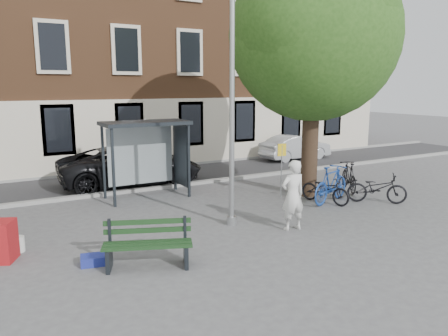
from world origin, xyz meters
TOP-DOWN VIEW (x-y plane):
  - ground at (0.00, 0.00)m, footprint 90.00×90.00m
  - road at (0.00, 7.00)m, footprint 40.00×4.00m
  - curb_near at (0.00, 5.00)m, footprint 40.00×0.25m
  - curb_far at (0.00, 9.00)m, footprint 40.00×0.25m
  - building_row at (0.00, 13.00)m, footprint 30.00×8.00m
  - lamppost at (0.00, 0.00)m, footprint 0.28×0.35m
  - tree_right at (4.01, 1.38)m, footprint 5.76×5.60m
  - bus_shelter at (-0.61, 4.11)m, footprint 2.85×1.45m
  - painter at (1.20, -1.14)m, footprint 0.72×0.51m
  - bench at (-2.98, -1.55)m, footprint 1.95×1.23m
  - bike_a at (5.31, -0.36)m, footprint 1.82×1.75m
  - bike_b at (4.03, 0.42)m, footprint 2.14×1.21m
  - bike_c at (3.82, 0.46)m, footprint 1.09×1.85m
  - bike_d at (5.71, 1.28)m, footprint 1.35×1.81m
  - car_dark at (-0.84, 6.22)m, footprint 5.56×2.77m
  - car_silver at (8.43, 7.75)m, footprint 3.91×1.49m
  - blue_crate at (-3.97, -0.89)m, footprint 0.62×0.50m
  - bucket_c at (-5.31, 0.71)m, footprint 0.28×0.28m
  - notice_sign at (3.00, 1.75)m, footprint 0.32×0.06m

SIDE VIEW (x-z plane):
  - ground at x=0.00m, z-range 0.00..0.00m
  - road at x=0.00m, z-range 0.00..0.01m
  - curb_near at x=0.00m, z-range 0.00..0.12m
  - curb_far at x=0.00m, z-range 0.00..0.12m
  - blue_crate at x=-3.97m, z-range 0.00..0.20m
  - bucket_c at x=-5.31m, z-range 0.00..0.36m
  - bench at x=-2.98m, z-range -0.04..0.92m
  - bike_c at x=3.82m, z-range 0.00..0.92m
  - bike_a at x=5.31m, z-range 0.00..0.98m
  - bike_d at x=5.71m, z-range 0.00..1.08m
  - bike_b at x=4.03m, z-range 0.00..1.24m
  - car_silver at x=8.43m, z-range 0.00..1.27m
  - car_dark at x=-0.84m, z-range 0.00..1.51m
  - painter at x=1.20m, z-range 0.00..1.88m
  - notice_sign at x=3.00m, z-range 0.41..2.28m
  - bus_shelter at x=-0.61m, z-range 0.61..3.23m
  - lamppost at x=0.00m, z-range -0.27..5.84m
  - tree_right at x=4.01m, z-range 1.52..9.72m
  - building_row at x=0.00m, z-range 0.00..14.00m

